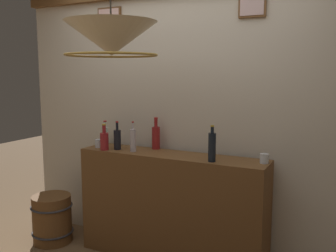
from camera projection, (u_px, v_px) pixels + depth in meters
panelled_rear_partition at (183, 110)px, 3.39m from camera, size 3.43×0.15×2.48m
bar_shelf_unit at (171, 208)px, 3.29m from camera, size 1.68×0.35×0.96m
liquor_bottle_gin at (117, 139)px, 3.40m from camera, size 0.07×0.07×0.26m
liquor_bottle_rum at (156, 137)px, 3.42m from camera, size 0.07×0.07×0.29m
liquor_bottle_mezcal at (133, 140)px, 3.30m from camera, size 0.05×0.05×0.27m
liquor_bottle_sherry at (212, 146)px, 2.93m from camera, size 0.06×0.06×0.29m
liquor_bottle_vodka at (104, 140)px, 3.38m from camera, size 0.08×0.08×0.24m
liquor_bottle_whiskey at (105, 135)px, 3.62m from camera, size 0.06×0.06×0.24m
glass_tumbler_rocks at (98, 143)px, 3.49m from camera, size 0.06×0.06×0.08m
glass_tumbler_highball at (264, 158)px, 2.89m from camera, size 0.07×0.07×0.07m
pendant_lamp at (111, 40)px, 2.53m from camera, size 0.63×0.63×0.52m
wooden_barrel at (52, 219)px, 3.67m from camera, size 0.40×0.40×0.47m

